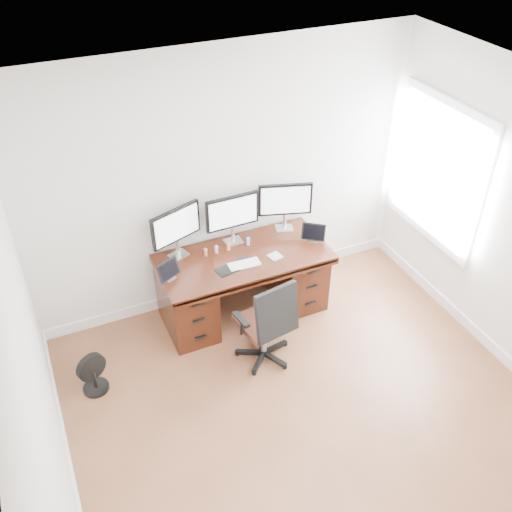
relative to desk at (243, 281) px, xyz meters
name	(u,v)px	position (x,y,z in m)	size (l,w,h in m)	color
ground	(330,446)	(0.00, -1.83, -0.40)	(4.50, 4.50, 0.00)	brown
back_wall	(225,182)	(0.00, 0.42, 0.95)	(4.00, 0.10, 2.70)	white
desk	(243,281)	(0.00, 0.00, 0.00)	(1.70, 0.80, 0.75)	#39160B
office_chair	(267,335)	(-0.07, -0.73, -0.08)	(0.59, 0.59, 0.97)	black
floor_fan	(93,374)	(-1.65, -0.43, -0.21)	(0.28, 0.24, 0.40)	black
monitor_left	(176,227)	(-0.58, 0.24, 0.68)	(0.53, 0.22, 0.53)	silver
monitor_center	(232,214)	(0.00, 0.24, 0.68)	(0.55, 0.14, 0.53)	silver
monitor_right	(285,201)	(0.58, 0.24, 0.68)	(0.53, 0.20, 0.53)	silver
tablet_left	(169,271)	(-0.77, -0.08, 0.43)	(0.24, 0.17, 0.19)	silver
tablet_right	(314,234)	(0.75, -0.08, 0.43)	(0.23, 0.20, 0.19)	silver
keyboard	(244,264)	(-0.05, -0.17, 0.36)	(0.31, 0.13, 0.01)	white
trackpad	(275,256)	(0.28, -0.17, 0.35)	(0.12, 0.12, 0.01)	silver
drawing_tablet	(228,269)	(-0.22, -0.18, 0.35)	(0.23, 0.15, 0.01)	black
phone	(244,259)	(-0.02, -0.08, 0.35)	(0.13, 0.07, 0.01)	black
figurine_brown	(206,252)	(-0.34, 0.12, 0.40)	(0.04, 0.04, 0.09)	brown
figurine_pink	(216,249)	(-0.23, 0.12, 0.40)	(0.04, 0.04, 0.09)	pink
figurine_orange	(228,246)	(-0.10, 0.12, 0.40)	(0.04, 0.04, 0.09)	#EA8242
figurine_blue	(248,241)	(0.11, 0.12, 0.40)	(0.04, 0.04, 0.09)	#5AABEA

